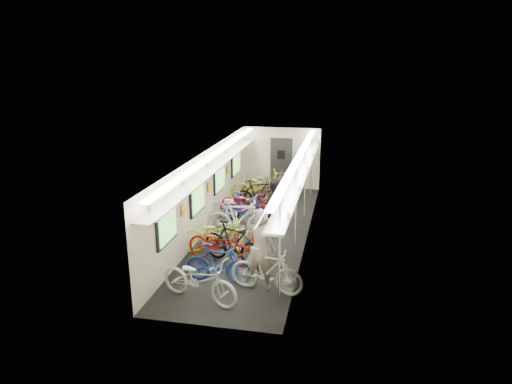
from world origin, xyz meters
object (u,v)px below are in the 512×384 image
at_px(passenger_near, 260,249).
at_px(passenger_mid, 274,205).
at_px(bicycle_1, 218,263).
at_px(backpack, 258,234).
at_px(bicycle_0, 199,279).

xyz_separation_m(passenger_near, passenger_mid, (-0.26, 3.51, -0.13)).
bearing_deg(bicycle_1, backpack, -90.01).
relative_size(bicycle_0, backpack, 4.98).
xyz_separation_m(bicycle_0, passenger_near, (1.15, 0.80, 0.45)).
height_order(bicycle_0, passenger_mid, passenger_mid).
distance_m(bicycle_0, passenger_mid, 4.41).
bearing_deg(bicycle_0, backpack, -34.72).
distance_m(bicycle_0, backpack, 1.59).
height_order(passenger_near, passenger_mid, passenger_near).
distance_m(passenger_mid, backpack, 3.51).
distance_m(passenger_near, backpack, 0.34).
bearing_deg(backpack, passenger_mid, 117.44).
xyz_separation_m(bicycle_0, backpack, (1.10, 0.83, 0.78)).
distance_m(bicycle_1, backpack, 1.24).
bearing_deg(backpack, passenger_near, -13.79).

